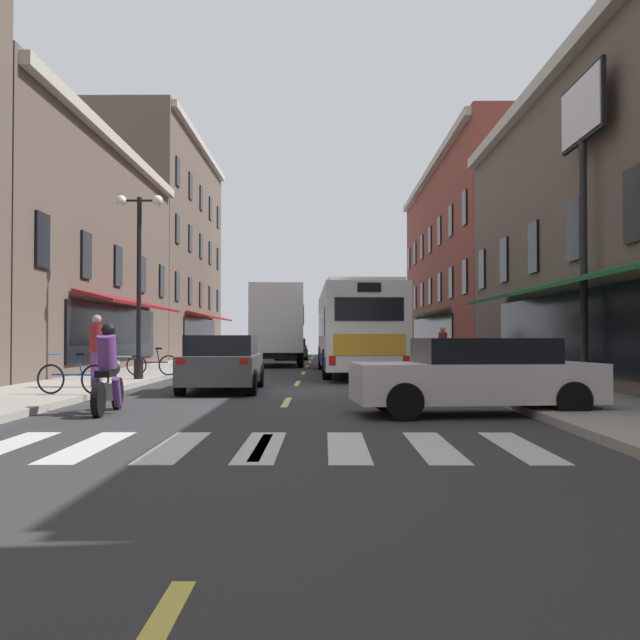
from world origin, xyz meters
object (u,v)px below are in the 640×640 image
Objects in this scene: billboard_sign at (583,150)px; motorcycle_rider at (108,375)px; box_truck at (277,325)px; street_lamp_twin at (139,277)px; sedan_near at (477,375)px; pedestrian_mid at (443,347)px; sedan_far at (223,363)px; transit_bus at (355,329)px; pedestrian_near at (96,348)px; bicycle_near at (73,378)px; sedan_mid at (292,349)px; pedestrian_far at (442,345)px; bicycle_mid at (153,364)px.

motorcycle_rider is at bearing -157.11° from billboard_sign.
box_truck is 13.96m from street_lamp_twin.
sedan_near is 2.69× the size of pedestrian_mid.
box_truck is 1.29× the size of street_lamp_twin.
sedan_far is at bearing 132.91° from sedan_near.
sedan_near is (-3.49, -4.49, -5.20)m from billboard_sign.
transit_bus is 11.67m from pedestrian_near.
sedan_far is at bearing 44.44° from bicycle_near.
sedan_mid is at bearing 81.24° from street_lamp_twin.
box_truck is at bearing 59.33° from pedestrian_far.
pedestrian_far is (0.61, 3.99, 0.04)m from pedestrian_mid.
sedan_near is 13.86m from bicycle_mid.
motorcycle_rider is at bearing -109.43° from transit_bus.
box_truck reaches higher than motorcycle_rider.
bicycle_near is at bearing -172.43° from billboard_sign.
street_lamp_twin is (-11.12, -12.61, 2.16)m from pedestrian_far.
street_lamp_twin is (-3.60, -23.33, 2.53)m from sedan_mid.
bicycle_near is at bearing -119.54° from transit_bus.
pedestrian_mid is at bearing -156.44° from pedestrian_near.
billboard_sign reaches higher than sedan_far.
bicycle_mid is (-0.10, 8.11, 0.00)m from bicycle_near.
pedestrian_mid reaches higher than bicycle_mid.
street_lamp_twin reaches higher than sedan_mid.
sedan_near is at bearing 122.37° from pedestrian_near.
bicycle_mid is at bearing -37.92° from pedestrian_mid.
street_lamp_twin is (-3.33, -13.50, 1.25)m from box_truck.
transit_bus is at bearing 67.08° from sedan_far.
bicycle_mid is at bearing 119.68° from sedan_far.
transit_bus reaches higher than bicycle_near.
sedan_mid is (-4.74, 32.33, -0.03)m from sedan_near.
billboard_sign is 12.96m from pedestrian_near.
motorcycle_rider is (-5.14, -14.57, -0.99)m from transit_bus.
bicycle_near is at bearing -96.86° from sedan_mid.
transit_bus is at bearing -32.50° from pedestrian_mid.
box_truck is 4.17× the size of bicycle_mid.
sedan_near is 17.75m from pedestrian_mid.
sedan_near is (5.00, -22.49, -1.24)m from box_truck.
box_truck is at bearing -91.55° from sedan_mid.
street_lamp_twin is (0.04, -2.05, 2.70)m from bicycle_mid.
pedestrian_far is at bearing 62.74° from sedan_far.
billboard_sign reaches higher than pedestrian_near.
sedan_far is at bearing -60.32° from bicycle_mid.
street_lamp_twin is at bearing 132.66° from sedan_far.
pedestrian_far is at bearing -6.50° from box_truck.
bicycle_near is (-6.70, -11.82, -1.19)m from transit_bus.
bicycle_mid is 0.99× the size of pedestrian_far.
transit_bus is 9.01m from street_lamp_twin.
sedan_far is at bearing 161.71° from pedestrian_near.
pedestrian_far reaches higher than sedan_far.
motorcycle_rider is at bearing 178.43° from sedan_near.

